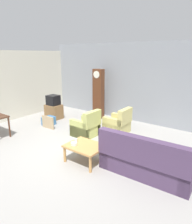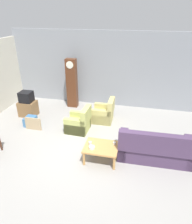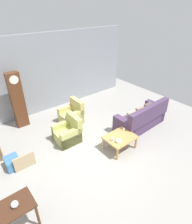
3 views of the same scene
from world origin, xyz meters
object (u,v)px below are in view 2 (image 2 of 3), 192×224
object	(u,v)px
grandfather_clock	(72,83)
tv_stand_cabinet	(28,108)
bowl_white_stacked	(92,147)
armchair_olive_near	(79,123)
cup_blue_rimmed	(90,143)
framed_picture_leaning	(33,124)
cup_white_porcelain	(115,143)
coffee_table_wood	(101,148)
tv_crt	(26,97)
armchair_olive_far	(104,114)
couch_floral	(155,149)
storage_box_blue	(30,121)

from	to	relation	value
grandfather_clock	tv_stand_cabinet	world-z (taller)	grandfather_clock
grandfather_clock	bowl_white_stacked	distance (m)	3.95
armchair_olive_near	cup_blue_rimmed	xyz separation A→B (m)	(0.77, -1.39, 0.21)
armchair_olive_near	framed_picture_leaning	xyz separation A→B (m)	(-1.64, -0.30, -0.07)
framed_picture_leaning	cup_white_porcelain	size ratio (longest dim) A/B	7.56
coffee_table_wood	cup_white_porcelain	world-z (taller)	cup_white_porcelain
tv_stand_cabinet	framed_picture_leaning	xyz separation A→B (m)	(0.74, -0.98, -0.07)
armchair_olive_near	grandfather_clock	xyz separation A→B (m)	(-0.89, 1.94, 0.76)
framed_picture_leaning	tv_stand_cabinet	bearing A→B (deg)	127.03
tv_crt	bowl_white_stacked	bearing A→B (deg)	-34.65
grandfather_clock	cup_blue_rimmed	bearing A→B (deg)	-63.61
framed_picture_leaning	armchair_olive_far	bearing A→B (deg)	26.98
grandfather_clock	framed_picture_leaning	world-z (taller)	grandfather_clock
couch_floral	armchair_olive_far	bearing A→B (deg)	133.93
couch_floral	cup_white_porcelain	world-z (taller)	couch_floral
tv_crt	bowl_white_stacked	distance (m)	3.95
armchair_olive_near	cup_blue_rimmed	distance (m)	1.60
coffee_table_wood	tv_stand_cabinet	distance (m)	4.05
grandfather_clock	framed_picture_leaning	xyz separation A→B (m)	(-0.75, -2.24, -0.84)
storage_box_blue	cup_blue_rimmed	world-z (taller)	cup_blue_rimmed
framed_picture_leaning	tv_crt	bearing A→B (deg)	127.03
armchair_olive_near	tv_stand_cabinet	distance (m)	2.48
tv_stand_cabinet	cup_blue_rimmed	xyz separation A→B (m)	(3.15, -2.07, 0.21)
framed_picture_leaning	cup_blue_rimmed	distance (m)	2.65
bowl_white_stacked	cup_white_porcelain	bearing A→B (deg)	29.78
framed_picture_leaning	coffee_table_wood	bearing A→B (deg)	-21.85
cup_white_porcelain	cup_blue_rimmed	bearing A→B (deg)	-166.17
grandfather_clock	storage_box_blue	xyz separation A→B (m)	(-1.02, -1.98, -0.90)
framed_picture_leaning	couch_floral	bearing A→B (deg)	-9.82
armchair_olive_near	coffee_table_wood	bearing A→B (deg)	-51.99
storage_box_blue	cup_white_porcelain	distance (m)	3.57
armchair_olive_far	cup_white_porcelain	distance (m)	2.25
armchair_olive_far	bowl_white_stacked	distance (m)	2.47
grandfather_clock	tv_crt	bearing A→B (deg)	-139.81
couch_floral	coffee_table_wood	world-z (taller)	couch_floral
bowl_white_stacked	framed_picture_leaning	bearing A→B (deg)	153.31
tv_crt	cup_blue_rimmed	xyz separation A→B (m)	(3.15, -2.07, -0.31)
armchair_olive_near	grandfather_clock	bearing A→B (deg)	114.50
framed_picture_leaning	bowl_white_stacked	bearing A→B (deg)	-26.69
couch_floral	tv_stand_cabinet	bearing A→B (deg)	160.98
armchair_olive_far	armchair_olive_near	bearing A→B (deg)	-128.93
grandfather_clock	tv_stand_cabinet	distance (m)	2.10
cup_blue_rimmed	coffee_table_wood	bearing A→B (deg)	-1.66
couch_floral	storage_box_blue	xyz separation A→B (m)	(-4.51, 1.00, -0.19)
tv_stand_cabinet	cup_white_porcelain	xyz separation A→B (m)	(3.82, -1.90, 0.20)
storage_box_blue	cup_white_porcelain	bearing A→B (deg)	-19.46
tv_crt	bowl_white_stacked	world-z (taller)	tv_crt
cup_blue_rimmed	bowl_white_stacked	xyz separation A→B (m)	(0.09, -0.17, -0.01)
tv_stand_cabinet	storage_box_blue	bearing A→B (deg)	-56.59
armchair_olive_near	tv_stand_cabinet	xyz separation A→B (m)	(-2.38, 0.68, 0.00)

